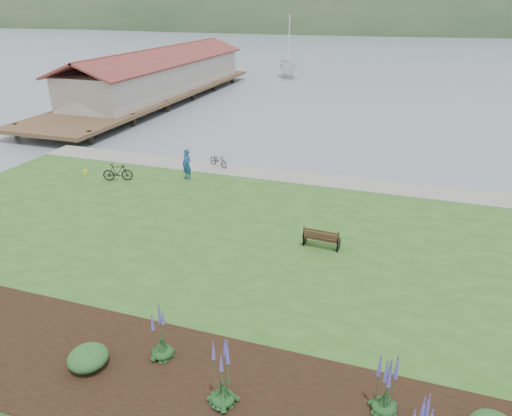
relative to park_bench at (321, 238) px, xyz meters
The scene contains 16 objects.
ground 3.53m from the park_bench, 161.67° to the left, with size 600.00×600.00×0.00m, color slate.
lawn 3.45m from the park_bench, 164.17° to the right, with size 34.00×20.00×0.40m, color #2B591F.
shoreline_path 8.63m from the park_bench, 112.19° to the left, with size 34.00×2.20×0.03m, color gray.
garden_bed 8.74m from the park_bench, 91.66° to the right, with size 24.00×4.40×0.04m, color black.
far_hillside 171.90m from the park_bench, 84.41° to the left, with size 580.00×80.00×38.00m, color #2E4A29, non-canonical shape.
pier_pavilion 36.90m from the park_bench, 129.11° to the left, with size 8.00×36.00×5.40m.
park_bench is the anchor object (origin of this frame).
person 10.55m from the park_bench, 147.89° to the left, with size 0.77×0.53×2.12m, color navy.
bicycle_a 11.57m from the park_bench, 134.34° to the left, with size 1.54×0.54×0.81m, color black.
bicycle_b 13.30m from the park_bench, 161.83° to the left, with size 1.71×0.50×1.03m, color black.
sailboat 50.40m from the park_bench, 106.16° to the left, with size 9.99×10.17×26.33m, color silver.
pannier 15.77m from the park_bench, 163.66° to the left, with size 0.16×0.25×0.27m, color yellow.
echium_0 8.97m from the park_bench, 95.27° to the right, with size 0.62×0.62×2.31m.
echium_1 8.49m from the park_bench, 68.49° to the right, with size 0.62×0.62×2.03m.
echium_4 8.50m from the park_bench, 111.52° to the right, with size 0.62×0.62×2.08m.
shrub_0 10.16m from the park_bench, 119.04° to the right, with size 1.13×1.13×0.57m, color #1E4C21.
Camera 1 is at (5.94, -17.91, 9.86)m, focal length 32.00 mm.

